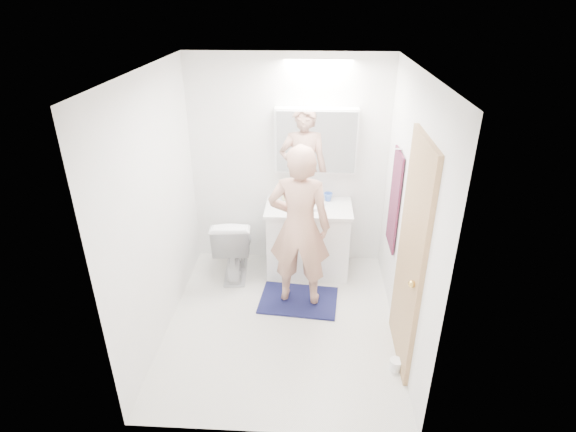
# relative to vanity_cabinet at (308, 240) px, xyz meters

# --- Properties ---
(floor) EXTENTS (2.50, 2.50, 0.00)m
(floor) POSITION_rel_vanity_cabinet_xyz_m (-0.24, -0.96, -0.39)
(floor) COLOR silver
(floor) RESTS_ON ground
(ceiling) EXTENTS (2.50, 2.50, 0.00)m
(ceiling) POSITION_rel_vanity_cabinet_xyz_m (-0.24, -0.96, 2.01)
(ceiling) COLOR white
(ceiling) RESTS_ON floor
(wall_back) EXTENTS (2.50, 0.00, 2.50)m
(wall_back) POSITION_rel_vanity_cabinet_xyz_m (-0.24, 0.29, 0.81)
(wall_back) COLOR white
(wall_back) RESTS_ON floor
(wall_front) EXTENTS (2.50, 0.00, 2.50)m
(wall_front) POSITION_rel_vanity_cabinet_xyz_m (-0.24, -2.21, 0.81)
(wall_front) COLOR white
(wall_front) RESTS_ON floor
(wall_left) EXTENTS (0.00, 2.50, 2.50)m
(wall_left) POSITION_rel_vanity_cabinet_xyz_m (-1.34, -0.96, 0.81)
(wall_left) COLOR white
(wall_left) RESTS_ON floor
(wall_right) EXTENTS (0.00, 2.50, 2.50)m
(wall_right) POSITION_rel_vanity_cabinet_xyz_m (0.86, -0.96, 0.81)
(wall_right) COLOR white
(wall_right) RESTS_ON floor
(vanity_cabinet) EXTENTS (0.90, 0.55, 0.78)m
(vanity_cabinet) POSITION_rel_vanity_cabinet_xyz_m (0.00, 0.00, 0.00)
(vanity_cabinet) COLOR white
(vanity_cabinet) RESTS_ON floor
(countertop) EXTENTS (0.95, 0.58, 0.04)m
(countertop) POSITION_rel_vanity_cabinet_xyz_m (0.00, -0.00, 0.41)
(countertop) COLOR white
(countertop) RESTS_ON vanity_cabinet
(sink_basin) EXTENTS (0.36, 0.36, 0.03)m
(sink_basin) POSITION_rel_vanity_cabinet_xyz_m (0.00, 0.03, 0.45)
(sink_basin) COLOR white
(sink_basin) RESTS_ON countertop
(faucet) EXTENTS (0.02, 0.02, 0.16)m
(faucet) POSITION_rel_vanity_cabinet_xyz_m (0.00, 0.22, 0.51)
(faucet) COLOR silver
(faucet) RESTS_ON countertop
(medicine_cabinet) EXTENTS (0.88, 0.14, 0.70)m
(medicine_cabinet) POSITION_rel_vanity_cabinet_xyz_m (0.06, 0.21, 1.11)
(medicine_cabinet) COLOR white
(medicine_cabinet) RESTS_ON wall_back
(mirror_panel) EXTENTS (0.84, 0.01, 0.66)m
(mirror_panel) POSITION_rel_vanity_cabinet_xyz_m (0.06, 0.13, 1.11)
(mirror_panel) COLOR silver
(mirror_panel) RESTS_ON medicine_cabinet
(toilet) EXTENTS (0.48, 0.77, 0.75)m
(toilet) POSITION_rel_vanity_cabinet_xyz_m (-0.84, -0.11, -0.01)
(toilet) COLOR white
(toilet) RESTS_ON floor
(bath_rug) EXTENTS (0.85, 0.62, 0.02)m
(bath_rug) POSITION_rel_vanity_cabinet_xyz_m (-0.08, -0.62, -0.38)
(bath_rug) COLOR #151B43
(bath_rug) RESTS_ON floor
(person) EXTENTS (0.65, 0.46, 1.67)m
(person) POSITION_rel_vanity_cabinet_xyz_m (-0.08, -0.62, 0.49)
(person) COLOR tan
(person) RESTS_ON bath_rug
(door) EXTENTS (0.04, 0.80, 2.00)m
(door) POSITION_rel_vanity_cabinet_xyz_m (0.84, -1.31, 0.61)
(door) COLOR tan
(door) RESTS_ON wall_right
(door_knob) EXTENTS (0.06, 0.06, 0.06)m
(door_knob) POSITION_rel_vanity_cabinet_xyz_m (0.80, -1.61, 0.56)
(door_knob) COLOR gold
(door_knob) RESTS_ON door
(towel) EXTENTS (0.02, 0.42, 1.00)m
(towel) POSITION_rel_vanity_cabinet_xyz_m (0.84, -0.41, 0.71)
(towel) COLOR #0F1F32
(towel) RESTS_ON wall_right
(towel_hook) EXTENTS (0.07, 0.02, 0.02)m
(towel_hook) POSITION_rel_vanity_cabinet_xyz_m (0.83, -0.41, 1.23)
(towel_hook) COLOR silver
(towel_hook) RESTS_ON wall_right
(soap_bottle_a) EXTENTS (0.12, 0.12, 0.23)m
(soap_bottle_a) POSITION_rel_vanity_cabinet_xyz_m (-0.26, 0.15, 0.55)
(soap_bottle_a) COLOR beige
(soap_bottle_a) RESTS_ON countertop
(soap_bottle_b) EXTENTS (0.11, 0.11, 0.18)m
(soap_bottle_b) POSITION_rel_vanity_cabinet_xyz_m (-0.18, 0.18, 0.52)
(soap_bottle_b) COLOR #6192D0
(soap_bottle_b) RESTS_ON countertop
(toothbrush_cup) EXTENTS (0.13, 0.13, 0.09)m
(toothbrush_cup) POSITION_rel_vanity_cabinet_xyz_m (0.21, 0.16, 0.48)
(toothbrush_cup) COLOR #4671D3
(toothbrush_cup) RESTS_ON countertop
(toilet_paper_roll) EXTENTS (0.11, 0.11, 0.10)m
(toilet_paper_roll) POSITION_rel_vanity_cabinet_xyz_m (0.79, -1.53, -0.34)
(toilet_paper_roll) COLOR white
(toilet_paper_roll) RESTS_ON floor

